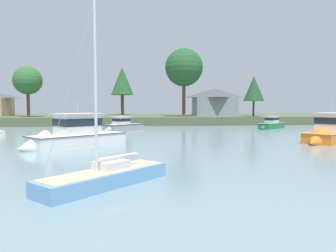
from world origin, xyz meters
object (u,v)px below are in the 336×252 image
Objects in this scene: cruiser_grey at (121,128)px; cruiser_green at (270,126)px; sailboat_skyblue at (106,181)px; cruiser_white at (69,139)px; mooring_buoy_green at (326,126)px; cruiser_orange at (328,135)px.

cruiser_green is at bearing 4.87° from cruiser_grey.
cruiser_white is at bearing 107.71° from sailboat_skyblue.
cruiser_green is 0.95× the size of cruiser_grey.
cruiser_grey is at bearing -169.89° from mooring_buoy_green.
sailboat_skyblue is at bearing -72.29° from cruiser_white.
cruiser_grey is at bearing 141.49° from cruiser_orange.
cruiser_white is 1.48× the size of cruiser_green.
mooring_buoy_green is at bearing 57.52° from cruiser_orange.
cruiser_green is at bearing 82.72° from cruiser_orange.
mooring_buoy_green is (13.85, 4.93, -0.43)m from cruiser_green.
cruiser_orange is at bearing 2.64° from cruiser_white.
cruiser_green is at bearing 56.17° from sailboat_skyblue.
cruiser_orange reaches higher than mooring_buoy_green.
cruiser_grey is 12.88× the size of mooring_buoy_green.
sailboat_skyblue is 1.29× the size of cruiser_grey.
cruiser_orange reaches higher than cruiser_white.
sailboat_skyblue reaches higher than cruiser_green.
cruiser_white is at bearing -101.28° from cruiser_grey.
mooring_buoy_green is at bearing 10.11° from cruiser_grey.
cruiser_green is (30.35, 22.34, -0.28)m from cruiser_white.
sailboat_skyblue is (-22.70, -16.82, -0.58)m from cruiser_orange.
mooring_buoy_green is (16.54, 25.99, -0.70)m from cruiser_orange.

